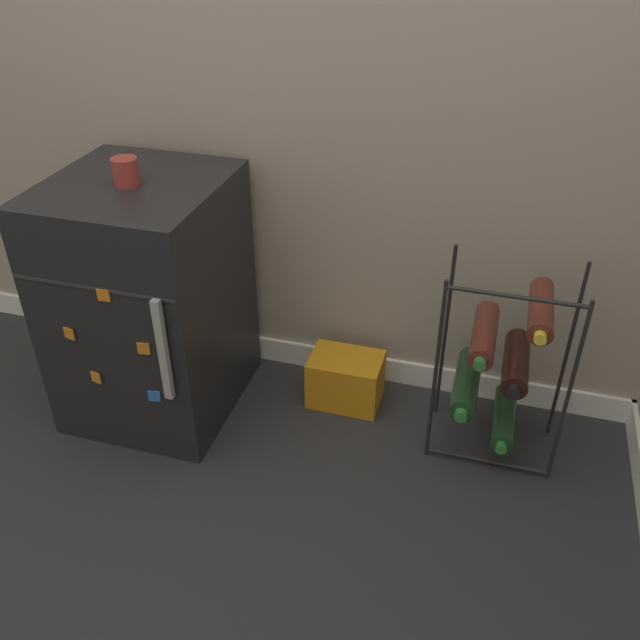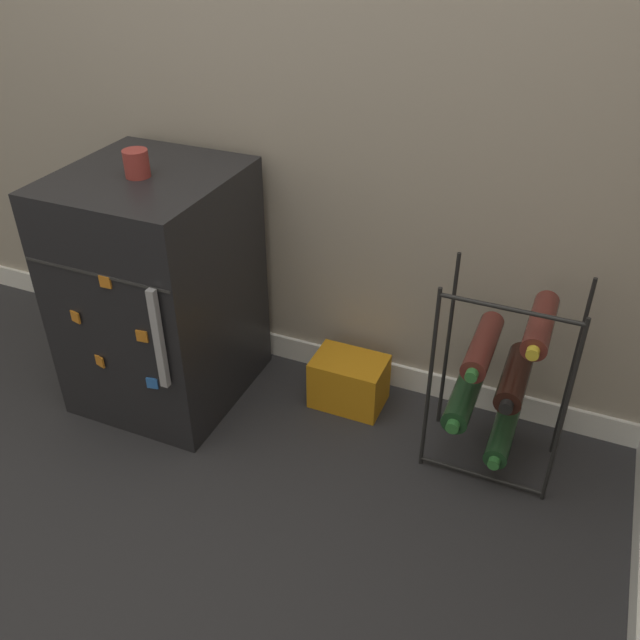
{
  "view_description": "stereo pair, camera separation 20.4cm",
  "coord_description": "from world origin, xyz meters",
  "px_view_note": "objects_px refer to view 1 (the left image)",
  "views": [
    {
      "loc": [
        0.51,
        -1.2,
        1.52
      ],
      "look_at": [
        0.03,
        0.44,
        0.39
      ],
      "focal_mm": 38.0,
      "sensor_mm": 36.0,
      "label": 1
    },
    {
      "loc": [
        0.7,
        -1.13,
        1.52
      ],
      "look_at": [
        0.03,
        0.44,
        0.39
      ],
      "focal_mm": 38.0,
      "sensor_mm": 36.0,
      "label": 2
    }
  ],
  "objects_px": {
    "mini_fridge": "(150,300)",
    "fridge_top_cup": "(126,172)",
    "wine_rack": "(500,365)",
    "soda_box": "(346,379)"
  },
  "relations": [
    {
      "from": "mini_fridge",
      "to": "fridge_top_cup",
      "type": "relative_size",
      "value": 10.0
    },
    {
      "from": "wine_rack",
      "to": "fridge_top_cup",
      "type": "xyz_separation_m",
      "value": [
        -1.09,
        -0.09,
        0.51
      ]
    },
    {
      "from": "mini_fridge",
      "to": "wine_rack",
      "type": "xyz_separation_m",
      "value": [
        1.09,
        0.07,
        -0.08
      ]
    },
    {
      "from": "mini_fridge",
      "to": "wine_rack",
      "type": "relative_size",
      "value": 1.25
    },
    {
      "from": "soda_box",
      "to": "mini_fridge",
      "type": "bearing_deg",
      "value": -165.63
    },
    {
      "from": "mini_fridge",
      "to": "fridge_top_cup",
      "type": "height_order",
      "value": "fridge_top_cup"
    },
    {
      "from": "wine_rack",
      "to": "fridge_top_cup",
      "type": "relative_size",
      "value": 7.99
    },
    {
      "from": "mini_fridge",
      "to": "soda_box",
      "type": "height_order",
      "value": "mini_fridge"
    },
    {
      "from": "mini_fridge",
      "to": "wine_rack",
      "type": "bearing_deg",
      "value": 3.78
    },
    {
      "from": "wine_rack",
      "to": "fridge_top_cup",
      "type": "height_order",
      "value": "fridge_top_cup"
    }
  ]
}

